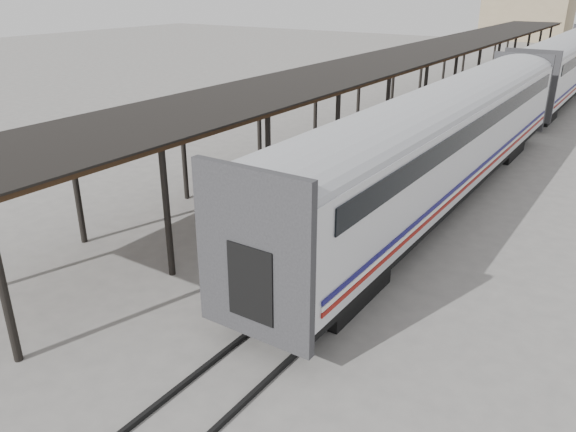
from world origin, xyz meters
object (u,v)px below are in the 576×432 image
at_px(pedestrian, 351,143).
at_px(porter, 272,220).
at_px(baggage_cart, 283,247).
at_px(luggage_tug, 405,122).

bearing_deg(pedestrian, porter, 116.10).
bearing_deg(baggage_cart, luggage_tug, 82.24).
distance_m(baggage_cart, luggage_tug, 18.41).
bearing_deg(pedestrian, baggage_cart, 116.74).
height_order(baggage_cart, porter, porter).
xyz_separation_m(baggage_cart, pedestrian, (-3.69, 11.41, 0.14)).
height_order(baggage_cart, pedestrian, pedestrian).
bearing_deg(porter, baggage_cart, 21.96).
distance_m(baggage_cart, pedestrian, 11.99).
height_order(luggage_tug, porter, porter).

